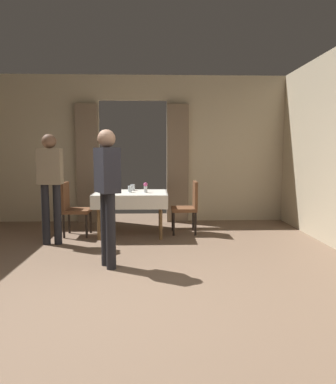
{
  "coord_description": "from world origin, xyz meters",
  "views": [
    {
      "loc": [
        0.46,
        -3.31,
        1.45
      ],
      "look_at": [
        0.6,
        0.69,
        1.0
      ],
      "focal_mm": 33.48,
      "sensor_mm": 36.0,
      "label": 1
    }
  ],
  "objects_px": {
    "flower_vase_mid": "(146,187)",
    "person_diner_standing_aside": "(107,186)",
    "glass_mid_c": "(113,188)",
    "person_waiter_by_doorway": "(50,179)",
    "chair_mid_right": "(188,205)",
    "glass_mid_b": "(130,189)",
    "glass_mid_d": "(133,187)",
    "chair_mid_left": "(72,206)",
    "dining_table_mid": "(131,197)"
  },
  "relations": [
    {
      "from": "glass_mid_b",
      "to": "person_waiter_by_doorway",
      "type": "xyz_separation_m",
      "value": [
        -1.18,
        -0.61,
        0.22
      ]
    },
    {
      "from": "glass_mid_d",
      "to": "person_waiter_by_doorway",
      "type": "xyz_separation_m",
      "value": [
        -1.21,
        -0.92,
        0.22
      ]
    },
    {
      "from": "dining_table_mid",
      "to": "chair_mid_left",
      "type": "xyz_separation_m",
      "value": [
        -1.01,
        -0.03,
        -0.14
      ]
    },
    {
      "from": "dining_table_mid",
      "to": "chair_mid_right",
      "type": "bearing_deg",
      "value": 5.08
    },
    {
      "from": "chair_mid_right",
      "to": "glass_mid_c",
      "type": "bearing_deg",
      "value": 172.48
    },
    {
      "from": "flower_vase_mid",
      "to": "chair_mid_right",
      "type": "bearing_deg",
      "value": 11.3
    },
    {
      "from": "glass_mid_c",
      "to": "person_waiter_by_doorway",
      "type": "distance_m",
      "value": 1.25
    },
    {
      "from": "glass_mid_b",
      "to": "glass_mid_d",
      "type": "relative_size",
      "value": 1.05
    },
    {
      "from": "chair_mid_left",
      "to": "flower_vase_mid",
      "type": "height_order",
      "value": "chair_mid_left"
    },
    {
      "from": "dining_table_mid",
      "to": "chair_mid_right",
      "type": "relative_size",
      "value": 1.35
    },
    {
      "from": "flower_vase_mid",
      "to": "person_waiter_by_doorway",
      "type": "distance_m",
      "value": 1.57
    },
    {
      "from": "dining_table_mid",
      "to": "glass_mid_c",
      "type": "xyz_separation_m",
      "value": [
        -0.34,
        0.27,
        0.13
      ]
    },
    {
      "from": "glass_mid_b",
      "to": "dining_table_mid",
      "type": "bearing_deg",
      "value": 5.23
    },
    {
      "from": "glass_mid_b",
      "to": "glass_mid_d",
      "type": "height_order",
      "value": "glass_mid_b"
    },
    {
      "from": "flower_vase_mid",
      "to": "person_waiter_by_doorway",
      "type": "height_order",
      "value": "person_waiter_by_doorway"
    },
    {
      "from": "chair_mid_right",
      "to": "glass_mid_d",
      "type": "relative_size",
      "value": 8.39
    },
    {
      "from": "glass_mid_d",
      "to": "dining_table_mid",
      "type": "bearing_deg",
      "value": -92.12
    },
    {
      "from": "glass_mid_b",
      "to": "person_diner_standing_aside",
      "type": "distance_m",
      "value": 1.79
    },
    {
      "from": "glass_mid_b",
      "to": "person_diner_standing_aside",
      "type": "xyz_separation_m",
      "value": [
        -0.15,
        -1.77,
        0.22
      ]
    },
    {
      "from": "chair_mid_right",
      "to": "flower_vase_mid",
      "type": "height_order",
      "value": "chair_mid_right"
    },
    {
      "from": "chair_mid_right",
      "to": "flower_vase_mid",
      "type": "xyz_separation_m",
      "value": [
        -0.76,
        -0.15,
        0.33
      ]
    },
    {
      "from": "dining_table_mid",
      "to": "glass_mid_d",
      "type": "height_order",
      "value": "glass_mid_d"
    },
    {
      "from": "chair_mid_right",
      "to": "person_diner_standing_aside",
      "type": "relative_size",
      "value": 0.54
    },
    {
      "from": "person_waiter_by_doorway",
      "to": "chair_mid_right",
      "type": "bearing_deg",
      "value": 17.66
    },
    {
      "from": "glass_mid_d",
      "to": "person_waiter_by_doorway",
      "type": "relative_size",
      "value": 0.06
    },
    {
      "from": "flower_vase_mid",
      "to": "person_diner_standing_aside",
      "type": "bearing_deg",
      "value": -103.93
    },
    {
      "from": "flower_vase_mid",
      "to": "glass_mid_d",
      "type": "distance_m",
      "value": 0.44
    },
    {
      "from": "flower_vase_mid",
      "to": "glass_mid_d",
      "type": "bearing_deg",
      "value": 123.86
    },
    {
      "from": "dining_table_mid",
      "to": "person_waiter_by_doorway",
      "type": "bearing_deg",
      "value": -152.91
    },
    {
      "from": "glass_mid_b",
      "to": "glass_mid_c",
      "type": "height_order",
      "value": "glass_mid_b"
    },
    {
      "from": "glass_mid_c",
      "to": "person_diner_standing_aside",
      "type": "relative_size",
      "value": 0.05
    },
    {
      "from": "glass_mid_b",
      "to": "person_diner_standing_aside",
      "type": "height_order",
      "value": "person_diner_standing_aside"
    },
    {
      "from": "flower_vase_mid",
      "to": "dining_table_mid",
      "type": "bearing_deg",
      "value": 166.45
    },
    {
      "from": "person_waiter_by_doorway",
      "to": "person_diner_standing_aside",
      "type": "distance_m",
      "value": 1.55
    },
    {
      "from": "chair_mid_left",
      "to": "person_waiter_by_doorway",
      "type": "height_order",
      "value": "person_waiter_by_doorway"
    },
    {
      "from": "dining_table_mid",
      "to": "glass_mid_b",
      "type": "relative_size",
      "value": 10.81
    },
    {
      "from": "glass_mid_b",
      "to": "person_waiter_by_doorway",
      "type": "height_order",
      "value": "person_waiter_by_doorway"
    },
    {
      "from": "dining_table_mid",
      "to": "glass_mid_c",
      "type": "height_order",
      "value": "glass_mid_c"
    },
    {
      "from": "chair_mid_left",
      "to": "person_diner_standing_aside",
      "type": "relative_size",
      "value": 0.54
    },
    {
      "from": "chair_mid_right",
      "to": "person_diner_standing_aside",
      "type": "bearing_deg",
      "value": -122.39
    },
    {
      "from": "chair_mid_right",
      "to": "flower_vase_mid",
      "type": "bearing_deg",
      "value": -168.7
    },
    {
      "from": "dining_table_mid",
      "to": "glass_mid_c",
      "type": "bearing_deg",
      "value": 142.01
    },
    {
      "from": "chair_mid_right",
      "to": "flower_vase_mid",
      "type": "distance_m",
      "value": 0.84
    },
    {
      "from": "chair_mid_left",
      "to": "person_diner_standing_aside",
      "type": "xyz_separation_m",
      "value": [
        0.84,
        -1.74,
        0.51
      ]
    },
    {
      "from": "glass_mid_c",
      "to": "person_diner_standing_aside",
      "type": "bearing_deg",
      "value": -85.12
    },
    {
      "from": "glass_mid_d",
      "to": "person_waiter_by_doorway",
      "type": "distance_m",
      "value": 1.54
    },
    {
      "from": "dining_table_mid",
      "to": "person_waiter_by_doorway",
      "type": "distance_m",
      "value": 1.4
    },
    {
      "from": "chair_mid_left",
      "to": "chair_mid_right",
      "type": "distance_m",
      "value": 2.03
    },
    {
      "from": "chair_mid_left",
      "to": "chair_mid_right",
      "type": "height_order",
      "value": "same"
    },
    {
      "from": "chair_mid_left",
      "to": "chair_mid_right",
      "type": "bearing_deg",
      "value": 3.41
    }
  ]
}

